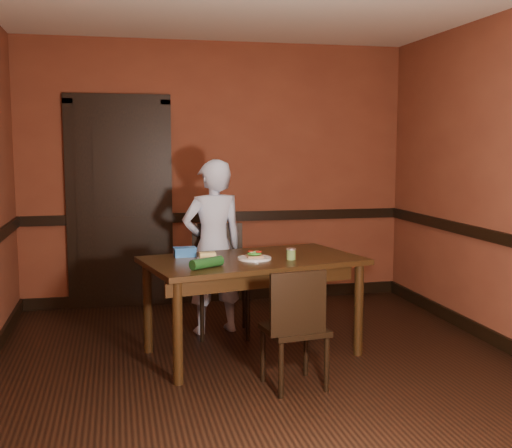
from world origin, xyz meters
name	(u,v)px	position (x,y,z in m)	size (l,w,h in m)	color
floor	(266,373)	(0.00, 0.00, 0.00)	(4.00, 4.50, 0.01)	black
wall_back	(217,174)	(0.00, 2.25, 1.35)	(4.00, 0.02, 2.70)	brown
wall_front	(410,227)	(0.00, -2.25, 1.35)	(4.00, 0.02, 2.70)	brown
dado_back	(218,217)	(0.00, 2.23, 0.90)	(4.00, 0.03, 0.10)	black
baseboard_back	(218,295)	(0.00, 2.23, 0.06)	(4.00, 0.03, 0.12)	black
baseboard_right	(510,347)	(1.99, 0.00, 0.06)	(0.03, 4.50, 0.12)	black
door	(120,200)	(-1.00, 2.22, 1.09)	(1.05, 0.07, 2.20)	black
dining_table	(252,306)	(-0.01, 0.46, 0.38)	(1.64, 0.92, 0.77)	black
chair_far	(224,281)	(-0.14, 1.02, 0.48)	(0.45, 0.45, 0.96)	black
chair_near	(294,327)	(0.13, -0.29, 0.42)	(0.39, 0.39, 0.83)	black
person	(213,247)	(-0.22, 1.12, 0.76)	(0.56, 0.36, 1.52)	silver
sandwich_plate	(254,257)	(0.00, 0.39, 0.79)	(0.26, 0.26, 0.06)	white
sauce_jar	(291,254)	(0.27, 0.33, 0.81)	(0.08, 0.08, 0.09)	olive
cheese_saucer	(208,256)	(-0.35, 0.49, 0.79)	(0.16, 0.16, 0.05)	white
food_tub	(185,252)	(-0.51, 0.64, 0.81)	(0.18, 0.13, 0.07)	blue
wrapped_veg	(207,263)	(-0.41, 0.13, 0.81)	(0.08, 0.08, 0.27)	#143E16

